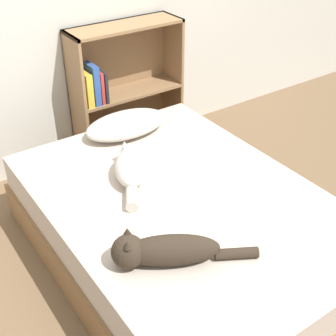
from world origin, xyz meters
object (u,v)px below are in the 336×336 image
bed (183,229)px  bookshelf (121,89)px  pillow (126,124)px  cat_light (131,166)px  cat_dark (161,251)px

bed → bookshelf: bookshelf is taller
bed → pillow: pillow is taller
bed → pillow: size_ratio=3.46×
bed → pillow: (0.10, 0.74, 0.27)m
pillow → cat_light: (-0.22, -0.43, 0.00)m
pillow → cat_dark: size_ratio=0.95×
cat_dark → bookshelf: size_ratio=0.59×
pillow → cat_dark: bearing=-113.1°
pillow → cat_dark: cat_dark is taller
bed → cat_light: (-0.12, 0.31, 0.27)m
cat_light → bookshelf: bookshelf is taller
pillow → cat_light: 0.48m
pillow → bookshelf: size_ratio=0.56×
bookshelf → cat_dark: bearing=-114.0°
bed → cat_dark: bearing=-137.6°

